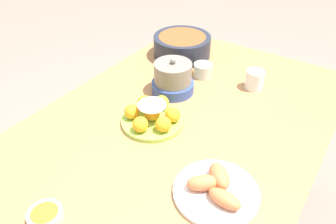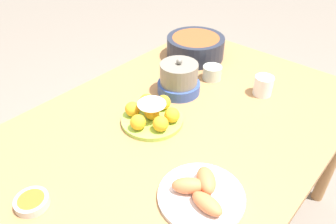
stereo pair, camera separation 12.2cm
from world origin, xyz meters
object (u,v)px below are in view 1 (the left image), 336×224
(serving_bowl, at_px, (182,45))
(cup_far, at_px, (203,70))
(dining_table, at_px, (183,134))
(cup_near, at_px, (255,80))
(sauce_bowl, at_px, (45,215))
(cake_plate, at_px, (152,115))
(warming_pot, at_px, (173,79))
(seafood_platter, at_px, (216,189))

(serving_bowl, bearing_deg, cup_far, -122.99)
(dining_table, bearing_deg, cup_near, -21.61)
(dining_table, distance_m, sauce_bowl, 0.60)
(cake_plate, relative_size, serving_bowl, 0.82)
(sauce_bowl, bearing_deg, warming_pot, 4.89)
(cake_plate, height_order, cup_near, cake_plate)
(cup_far, distance_m, warming_pot, 0.19)
(serving_bowl, relative_size, cup_near, 3.45)
(sauce_bowl, xyz_separation_m, cup_near, (0.95, -0.22, 0.03))
(warming_pot, bearing_deg, cup_near, -51.84)
(cup_near, bearing_deg, dining_table, 158.39)
(seafood_platter, relative_size, warming_pot, 1.41)
(cake_plate, xyz_separation_m, cup_near, (0.44, -0.22, 0.01))
(sauce_bowl, height_order, cup_far, cup_far)
(cake_plate, xyz_separation_m, sauce_bowl, (-0.50, -0.01, -0.02))
(seafood_platter, bearing_deg, cup_near, 11.97)
(sauce_bowl, distance_m, cup_far, 0.91)
(sauce_bowl, bearing_deg, dining_table, -7.25)
(serving_bowl, xyz_separation_m, cup_near, (-0.09, -0.42, -0.01))
(cake_plate, height_order, sauce_bowl, cake_plate)
(serving_bowl, distance_m, cup_far, 0.23)
(sauce_bowl, relative_size, seafood_platter, 0.38)
(serving_bowl, bearing_deg, cup_near, -101.72)
(dining_table, bearing_deg, sauce_bowl, 172.75)
(warming_pot, bearing_deg, sauce_bowl, -175.11)
(dining_table, distance_m, serving_bowl, 0.54)
(serving_bowl, distance_m, cup_near, 0.43)
(dining_table, xyz_separation_m, cake_plate, (-0.09, 0.08, 0.12))
(serving_bowl, xyz_separation_m, cup_far, (-0.12, -0.19, -0.02))
(cup_far, bearing_deg, cake_plate, -178.27)
(dining_table, height_order, cake_plate, cake_plate)
(cake_plate, height_order, serving_bowl, serving_bowl)
(cake_plate, relative_size, warming_pot, 1.30)
(sauce_bowl, xyz_separation_m, warming_pot, (0.73, 0.06, 0.05))
(cake_plate, distance_m, sauce_bowl, 0.50)
(serving_bowl, bearing_deg, sauce_bowl, -168.66)
(sauce_bowl, bearing_deg, seafood_platter, -45.76)
(seafood_platter, bearing_deg, sauce_bowl, 134.24)
(seafood_platter, height_order, warming_pot, warming_pot)
(serving_bowl, bearing_deg, seafood_platter, -141.64)
(cup_near, bearing_deg, warming_pot, 128.16)
(sauce_bowl, height_order, cup_near, cup_near)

